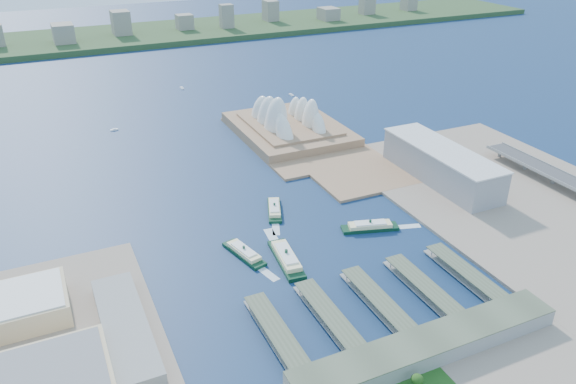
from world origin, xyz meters
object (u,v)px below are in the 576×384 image
toaster_building (441,164)px  ferry_a (244,251)px  ferry_d (370,225)px  ferry_c (286,256)px  opera_house (289,111)px  ferry_b (274,207)px

toaster_building → ferry_a: 253.07m
toaster_building → ferry_d: size_ratio=2.89×
ferry_c → ferry_d: ferry_c is taller
opera_house → toaster_building: opera_house is taller
ferry_c → opera_house: bearing=-108.7°
opera_house → ferry_d: bearing=-97.7°
ferry_b → ferry_c: bearing=-85.7°
ferry_b → ferry_d: 96.90m
toaster_building → ferry_a: size_ratio=3.06×
ferry_b → ferry_d: size_ratio=0.92×
toaster_building → ferry_b: bearing=176.0°
ferry_a → ferry_c: 37.87m
toaster_building → ferry_a: bearing=-169.1°
ferry_a → opera_house: bearing=43.7°
ferry_c → ferry_d: (93.51, 15.45, -0.75)m
ferry_b → ferry_d: bearing=-24.5°
ferry_c → ferry_d: size_ratio=1.15×
ferry_a → ferry_c: bearing=-52.2°
ferry_d → ferry_b: bearing=60.6°
opera_house → ferry_a: (-157.99, -247.94, -27.20)m
ferry_a → ferry_c: size_ratio=0.82×
ferry_a → toaster_building: bearing=-2.9°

